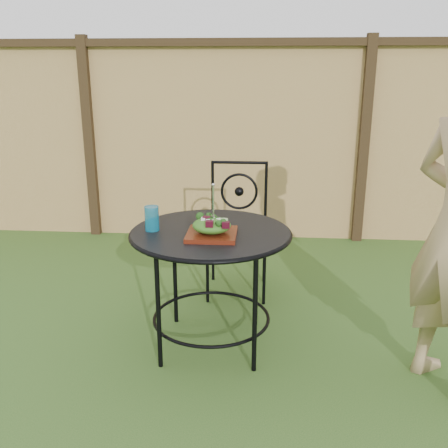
{
  "coord_description": "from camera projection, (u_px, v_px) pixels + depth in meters",
  "views": [
    {
      "loc": [
        0.37,
        -2.56,
        1.6
      ],
      "look_at": [
        0.16,
        0.16,
        0.75
      ],
      "focal_mm": 40.0,
      "sensor_mm": 36.0,
      "label": 1
    }
  ],
  "objects": [
    {
      "name": "salad",
      "position": [
        212.0,
        225.0,
        2.71
      ],
      "size": [
        0.21,
        0.21,
        0.08
      ],
      "primitive_type": "ellipsoid",
      "color": "#235614",
      "rests_on": "salad_plate"
    },
    {
      "name": "fork",
      "position": [
        213.0,
        202.0,
        2.67
      ],
      "size": [
        0.01,
        0.01,
        0.18
      ],
      "primitive_type": "cylinder",
      "color": "silver",
      "rests_on": "salad"
    },
    {
      "name": "drinking_glass",
      "position": [
        152.0,
        218.0,
        2.81
      ],
      "size": [
        0.08,
        0.08,
        0.14
      ],
      "primitive_type": "cylinder",
      "color": "#0C6B8D",
      "rests_on": "patio_table"
    },
    {
      "name": "patio_table",
      "position": [
        211.0,
        254.0,
        2.86
      ],
      "size": [
        0.92,
        0.92,
        0.72
      ],
      "color": "black",
      "rests_on": "ground"
    },
    {
      "name": "salad_plate",
      "position": [
        212.0,
        234.0,
        2.72
      ],
      "size": [
        0.27,
        0.27,
        0.02
      ],
      "primitive_type": "cube",
      "color": "#441509",
      "rests_on": "patio_table"
    },
    {
      "name": "fence",
      "position": [
        224.0,
        141.0,
        4.75
      ],
      "size": [
        8.0,
        0.12,
        1.9
      ],
      "color": "#EEBC75",
      "rests_on": "ground"
    },
    {
      "name": "patio_chair",
      "position": [
        238.0,
        225.0,
        3.66
      ],
      "size": [
        0.46,
        0.46,
        0.95
      ],
      "color": "black",
      "rests_on": "ground"
    },
    {
      "name": "ground",
      "position": [
        196.0,
        353.0,
        2.94
      ],
      "size": [
        60.0,
        60.0,
        0.0
      ],
      "primitive_type": "plane",
      "color": "#244A17",
      "rests_on": "ground"
    }
  ]
}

